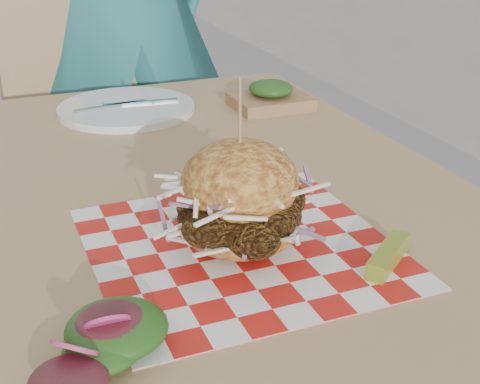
# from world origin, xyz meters

# --- Properties ---
(patio_table) EXTENTS (0.80, 1.20, 0.75)m
(patio_table) POSITION_xyz_m (0.14, -0.17, 0.67)
(patio_table) COLOR tan
(patio_table) RESTS_ON ground
(patio_chair) EXTENTS (0.46, 0.47, 0.95)m
(patio_chair) POSITION_xyz_m (0.13, 0.74, 0.55)
(patio_chair) COLOR tan
(patio_chair) RESTS_ON ground
(paper_liner) EXTENTS (0.36, 0.36, 0.00)m
(paper_liner) POSITION_xyz_m (0.14, -0.34, 0.75)
(paper_liner) COLOR red
(paper_liner) RESTS_ON patio_table
(sandwich) EXTENTS (0.19, 0.19, 0.21)m
(sandwich) POSITION_xyz_m (0.14, -0.34, 0.81)
(sandwich) COLOR gold
(sandwich) RESTS_ON paper_liner
(pickle_spear) EXTENTS (0.09, 0.08, 0.02)m
(pickle_spear) POSITION_xyz_m (0.29, -0.45, 0.76)
(pickle_spear) COLOR olive
(pickle_spear) RESTS_ON paper_liner
(side_salad) EXTENTS (0.14, 0.14, 0.05)m
(side_salad) POSITION_xyz_m (-0.06, -0.51, 0.76)
(side_salad) COLOR #3F1419
(side_salad) RESTS_ON patio_table
(place_setting) EXTENTS (0.27, 0.27, 0.02)m
(place_setting) POSITION_xyz_m (0.14, 0.25, 0.76)
(place_setting) COLOR white
(place_setting) RESTS_ON patio_table
(kraft_tray) EXTENTS (0.15, 0.12, 0.06)m
(kraft_tray) POSITION_xyz_m (0.42, 0.17, 0.77)
(kraft_tray) COLOR #9C7047
(kraft_tray) RESTS_ON patio_table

